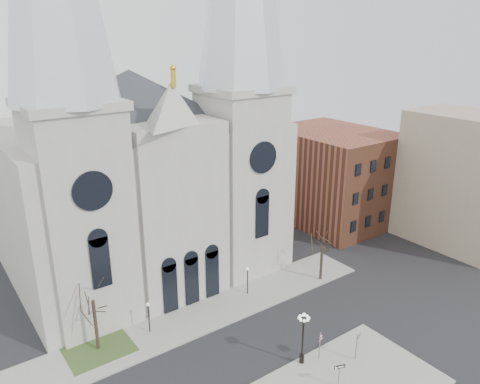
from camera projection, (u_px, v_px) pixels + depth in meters
ground at (271, 374)px, 40.58m from camera, size 160.00×160.00×0.00m
sidewalk_far at (204, 314)px, 48.96m from camera, size 40.00×6.00×0.14m
grass_patch at (99, 349)px, 43.61m from camera, size 6.00×5.00×0.18m
cathedral at (144, 122)px, 51.94m from camera, size 33.00×26.66×54.00m
bg_building_brick at (332, 176)px, 71.72m from camera, size 14.00×18.00×14.00m
bg_building_tan at (461, 180)px, 63.27m from camera, size 10.00×14.00×18.00m
tree_left at (92, 298)px, 41.80m from camera, size 3.20×3.20×7.50m
tree_right at (322, 246)px, 54.30m from camera, size 3.20×3.20×6.00m
ped_lamp_left at (149, 313)px, 45.26m from camera, size 0.32×0.32×3.26m
ped_lamp_right at (248, 276)px, 51.92m from camera, size 0.32×0.32×3.26m
stop_sign at (320, 341)px, 41.63m from camera, size 0.95×0.28×2.70m
globe_lamp at (303, 332)px, 40.71m from camera, size 1.24×1.24×5.12m
one_way_sign at (339, 371)px, 38.44m from camera, size 0.95×0.38×2.28m
street_name_sign at (357, 345)px, 41.75m from camera, size 0.75×0.34×2.49m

